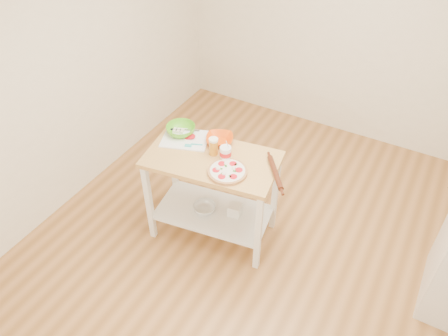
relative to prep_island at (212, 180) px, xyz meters
name	(u,v)px	position (x,y,z in m)	size (l,w,h in m)	color
room_shell	(267,131)	(0.48, -0.02, 0.70)	(4.04, 4.54, 2.74)	#AF7740
prep_island	(212,180)	(0.00, 0.00, 0.00)	(1.18, 0.76, 0.90)	tan
pizza	(227,171)	(0.20, -0.10, 0.27)	(0.32, 0.32, 0.05)	tan
cutting_board	(185,138)	(-0.33, 0.11, 0.26)	(0.48, 0.41, 0.04)	white
spatula	(193,145)	(-0.22, 0.05, 0.27)	(0.14, 0.10, 0.01)	#36B7BC
knife	(180,130)	(-0.43, 0.18, 0.27)	(0.25, 0.14, 0.01)	silver
orange_bowl	(220,139)	(-0.05, 0.22, 0.28)	(0.23, 0.23, 0.06)	#E24A07
green_bowl	(181,130)	(-0.41, 0.16, 0.29)	(0.26, 0.26, 0.08)	#57BB1D
beer_pint	(214,146)	(-0.01, 0.05, 0.33)	(0.08, 0.08, 0.16)	orange
yogurt_tub	(226,153)	(0.10, 0.05, 0.31)	(0.10, 0.10, 0.21)	white
rolling_pin	(275,173)	(0.55, 0.06, 0.28)	(0.04, 0.04, 0.39)	#532413
shelf_glass_bowl	(205,208)	(-0.07, -0.03, -0.35)	(0.21, 0.21, 0.07)	silver
shelf_bin	(235,210)	(0.19, 0.07, -0.33)	(0.11, 0.11, 0.11)	white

